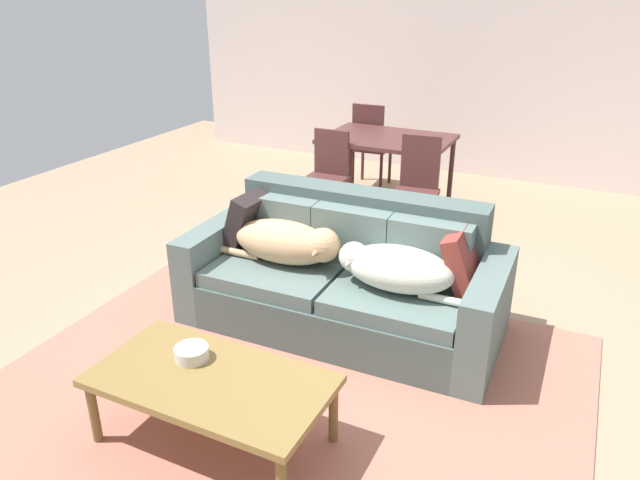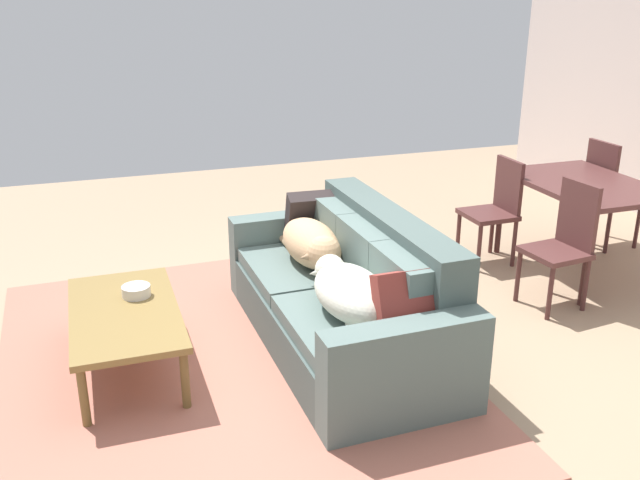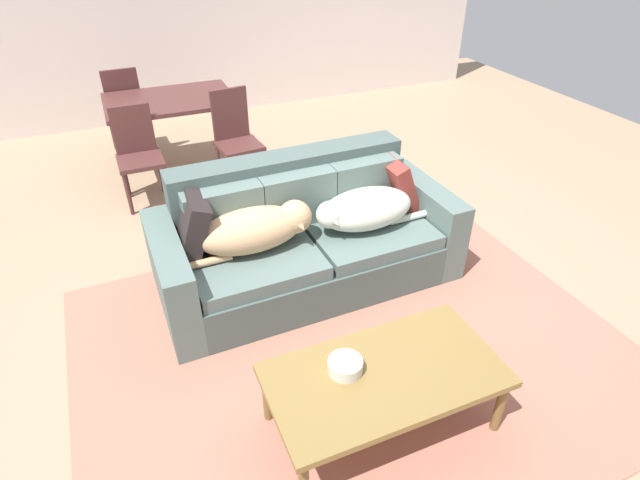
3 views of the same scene
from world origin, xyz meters
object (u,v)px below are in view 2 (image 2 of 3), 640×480
dining_chair_near_left (496,206)px  dining_chair_far_left (607,189)px  dining_chair_near_right (564,241)px  dining_table (585,191)px  throw_pillow_by_right_arm (411,307)px  dog_on_left_cushion (313,244)px  throw_pillow_by_left_arm (315,219)px  coffee_table (125,316)px  couch (348,297)px  bowl_on_coffee_table (136,291)px  dog_on_right_cushion (349,291)px

dining_chair_near_left → dining_chair_far_left: dining_chair_far_left is taller
dining_chair_near_right → dining_chair_far_left: bearing=122.5°
dining_table → dining_chair_near_right: dining_chair_near_right is taller
dining_chair_near_right → throw_pillow_by_right_arm: bearing=-69.5°
dog_on_left_cushion → throw_pillow_by_left_arm: throw_pillow_by_left_arm is taller
coffee_table → dining_chair_near_left: (-0.85, 3.13, 0.13)m
couch → dining_chair_far_left: size_ratio=2.22×
dining_table → bowl_on_coffee_table: bearing=-86.0°
dog_on_left_cushion → dining_table: 2.39m
dog_on_left_cushion → throw_pillow_by_left_arm: 0.44m
coffee_table → couch: bearing=85.4°
dining_chair_far_left → bowl_on_coffee_table: bearing=96.1°
coffee_table → dining_chair_near_left: size_ratio=1.35×
coffee_table → dining_chair_near_left: dining_chair_near_left is taller
throw_pillow_by_right_arm → bowl_on_coffee_table: bearing=-127.7°
dining_chair_near_left → dining_chair_near_right: dining_chair_near_right is taller
dog_on_left_cushion → dining_chair_far_left: dining_chair_far_left is taller
bowl_on_coffee_table → coffee_table: bearing=-26.7°
dog_on_left_cushion → coffee_table: size_ratio=0.76×
throw_pillow_by_right_arm → dining_chair_far_left: (-1.75, 2.79, -0.07)m
dining_chair_far_left → dining_table: bearing=122.1°
throw_pillow_by_left_arm → dining_table: (0.24, 2.23, 0.07)m
throw_pillow_by_left_arm → coffee_table: bearing=-65.2°
dog_on_left_cushion → dog_on_right_cushion: size_ratio=1.05×
throw_pillow_by_left_arm → coffee_table: throw_pillow_by_left_arm is taller
throw_pillow_by_left_arm → dining_chair_far_left: (-0.18, 2.83, -0.09)m
coffee_table → dog_on_left_cushion: bearing=101.5°
coffee_table → dining_chair_near_right: 3.14m
throw_pillow_by_left_arm → bowl_on_coffee_table: size_ratio=2.38×
dining_table → dining_chair_near_left: dining_chair_near_left is taller
dining_table → dining_chair_near_left: 0.72m
throw_pillow_by_left_arm → throw_pillow_by_right_arm: bearing=1.2°
couch → dining_chair_near_left: bearing=118.0°
throw_pillow_by_left_arm → dining_chair_near_right: size_ratio=0.46×
couch → throw_pillow_by_right_arm: bearing=3.6°
dining_chair_far_left → throw_pillow_by_right_arm: bearing=119.1°
throw_pillow_by_right_arm → dining_chair_near_left: dining_chair_near_left is taller
couch → dining_chair_near_left: (-0.96, 1.71, 0.16)m
dining_table → dining_chair_far_left: bearing=125.1°
throw_pillow_by_right_arm → bowl_on_coffee_table: size_ratio=2.23×
dining_chair_near_left → throw_pillow_by_left_arm: bearing=-84.9°
dog_on_right_cushion → throw_pillow_by_right_arm: bearing=28.1°
throw_pillow_by_right_arm → dining_chair_near_right: dining_chair_near_right is taller
dining_table → dining_chair_near_left: bearing=-127.0°
dining_table → dining_chair_near_right: bearing=-47.8°
couch → dining_chair_far_left: bearing=107.4°
dog_on_right_cushion → dining_chair_near_left: size_ratio=0.98×
dog_on_right_cushion → throw_pillow_by_right_arm: (0.38, 0.21, 0.04)m
couch → throw_pillow_by_left_arm: 0.84m
couch → dining_chair_far_left: (-0.96, 2.86, 0.20)m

